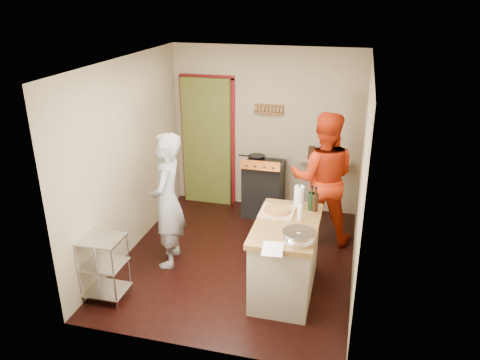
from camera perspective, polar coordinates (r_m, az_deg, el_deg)
name	(u,v)px	position (r m, az deg, el deg)	size (l,w,h in m)	color
floor	(238,258)	(6.40, -0.24, -9.52)	(3.50, 3.50, 0.00)	black
back_wall	(227,137)	(7.66, -1.54, 5.28)	(3.00, 0.44, 2.60)	tan
left_wall	(128,158)	(6.34, -13.51, 2.57)	(0.04, 3.50, 2.60)	tan
right_wall	(362,180)	(5.66, 14.61, 0.02)	(0.04, 3.50, 2.60)	tan
ceiling	(238,61)	(5.49, -0.29, 14.29)	(3.00, 3.50, 0.02)	white
stove	(263,188)	(7.42, 2.88, -0.95)	(0.60, 0.63, 1.00)	black
wire_shelving	(104,265)	(5.67, -16.26, -9.91)	(0.48, 0.40, 0.80)	silver
island	(286,256)	(5.56, 5.60, -9.18)	(0.72, 1.37, 1.22)	#B5AF9A
person_stripe	(167,201)	(5.99, -8.87, -2.52)	(0.65, 0.42, 1.78)	#9D9EA1
person_red	(323,179)	(6.56, 10.05, 0.18)	(0.92, 0.71, 1.89)	red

